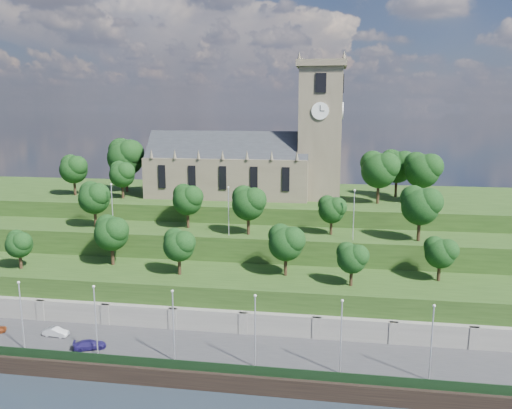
# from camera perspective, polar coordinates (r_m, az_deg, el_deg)

# --- Properties ---
(ground) EXTENTS (320.00, 320.00, 0.00)m
(ground) POSITION_cam_1_polar(r_m,az_deg,el_deg) (63.19, -8.12, -20.05)
(ground) COLOR #1B232C
(ground) RESTS_ON ground
(promenade) EXTENTS (160.00, 12.00, 2.00)m
(promenade) POSITION_cam_1_polar(r_m,az_deg,el_deg) (67.73, -6.63, -16.79)
(promenade) COLOR #2D2D30
(promenade) RESTS_ON ground
(quay_wall) EXTENTS (160.00, 0.50, 2.20)m
(quay_wall) POSITION_cam_1_polar(r_m,az_deg,el_deg) (62.60, -8.17, -19.21)
(quay_wall) COLOR black
(quay_wall) RESTS_ON ground
(fence) EXTENTS (160.00, 0.10, 1.20)m
(fence) POSITION_cam_1_polar(r_m,az_deg,el_deg) (62.41, -8.02, -17.72)
(fence) COLOR black
(fence) RESTS_ON promenade
(retaining_wall) EXTENTS (160.00, 2.10, 5.00)m
(retaining_wall) POSITION_cam_1_polar(r_m,az_deg,el_deg) (72.25, -5.38, -13.59)
(retaining_wall) COLOR slate
(retaining_wall) RESTS_ON ground
(embankment_lower) EXTENTS (160.00, 12.00, 8.00)m
(embankment_lower) POSITION_cam_1_polar(r_m,az_deg,el_deg) (77.06, -4.30, -10.75)
(embankment_lower) COLOR #1F3A13
(embankment_lower) RESTS_ON ground
(embankment_upper) EXTENTS (160.00, 10.00, 12.00)m
(embankment_upper) POSITION_cam_1_polar(r_m,az_deg,el_deg) (86.51, -2.68, -6.88)
(embankment_upper) COLOR #1F3A13
(embankment_upper) RESTS_ON ground
(hilltop) EXTENTS (160.00, 32.00, 15.00)m
(hilltop) POSITION_cam_1_polar(r_m,az_deg,el_deg) (106.01, -0.46, -2.69)
(hilltop) COLOR #1F3A13
(hilltop) RESTS_ON ground
(church) EXTENTS (38.60, 12.35, 27.60)m
(church) POSITION_cam_1_polar(r_m,az_deg,el_deg) (99.46, -0.39, 5.20)
(church) COLOR brown
(church) RESTS_ON hilltop
(trees_lower) EXTENTS (67.54, 8.74, 7.99)m
(trees_lower) POSITION_cam_1_polar(r_m,az_deg,el_deg) (74.60, -4.28, -4.32)
(trees_lower) COLOR black
(trees_lower) RESTS_ON embankment_lower
(trees_upper) EXTENTS (60.49, 8.47, 8.69)m
(trees_upper) POSITION_cam_1_polar(r_m,az_deg,el_deg) (82.07, -0.13, 0.39)
(trees_upper) COLOR black
(trees_upper) RESTS_ON embankment_upper
(trees_hilltop) EXTENTS (75.01, 15.64, 11.33)m
(trees_hilltop) POSITION_cam_1_polar(r_m,az_deg,el_deg) (98.69, 0.05, 4.64)
(trees_hilltop) COLOR black
(trees_hilltop) RESTS_ON hilltop
(lamp_posts_promenade) EXTENTS (60.36, 0.36, 9.18)m
(lamp_posts_promenade) POSITION_cam_1_polar(r_m,az_deg,el_deg) (62.55, -9.43, -12.98)
(lamp_posts_promenade) COLOR #B2B2B7
(lamp_posts_promenade) RESTS_ON promenade
(lamp_posts_upper) EXTENTS (40.36, 0.36, 8.12)m
(lamp_posts_upper) POSITION_cam_1_polar(r_m,az_deg,el_deg) (80.99, -3.16, -0.31)
(lamp_posts_upper) COLOR #B2B2B7
(lamp_posts_upper) RESTS_ON embankment_upper
(car_middle) EXTENTS (3.55, 1.42, 1.15)m
(car_middle) POSITION_cam_1_polar(r_m,az_deg,el_deg) (74.95, -21.90, -13.37)
(car_middle) COLOR #A5A7AA
(car_middle) RESTS_ON promenade
(car_right) EXTENTS (4.36, 3.07, 1.17)m
(car_right) POSITION_cam_1_polar(r_m,az_deg,el_deg) (69.86, -18.47, -14.95)
(car_right) COLOR #201855
(car_right) RESTS_ON promenade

